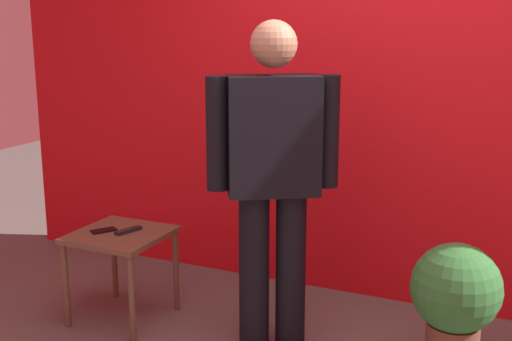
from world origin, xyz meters
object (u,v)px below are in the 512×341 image
object	(u,v)px
side_table	(121,246)
tv_remote	(128,230)
cell_phone	(104,230)
potted_plant	(455,299)
standing_person	(273,172)

from	to	relation	value
side_table	tv_remote	distance (m)	0.10
cell_phone	tv_remote	bearing A→B (deg)	51.84
cell_phone	side_table	bearing A→B (deg)	45.88
side_table	potted_plant	bearing A→B (deg)	4.30
standing_person	side_table	size ratio (longest dim) A/B	3.26
standing_person	side_table	bearing A→B (deg)	-176.53
tv_remote	potted_plant	distance (m)	1.84
potted_plant	tv_remote	bearing A→B (deg)	-176.40
potted_plant	standing_person	bearing A→B (deg)	-174.88
side_table	tv_remote	size ratio (longest dim) A/B	3.14
cell_phone	potted_plant	xyz separation A→B (m)	(1.97, 0.16, -0.13)
standing_person	potted_plant	bearing A→B (deg)	5.12
side_table	cell_phone	bearing A→B (deg)	-166.68
tv_remote	potted_plant	world-z (taller)	potted_plant
tv_remote	standing_person	bearing A→B (deg)	19.26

